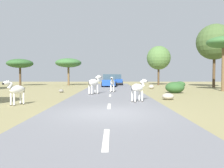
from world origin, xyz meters
name	(u,v)px	position (x,y,z in m)	size (l,w,h in m)	color
ground_plane	(108,114)	(0.00, 0.00, 0.00)	(90.00, 90.00, 0.00)	#8E8456
road	(109,113)	(0.07, 0.00, 0.03)	(6.00, 64.00, 0.05)	slate
lane_markings	(109,117)	(0.07, -1.00, 0.05)	(0.16, 56.00, 0.01)	silver
zebra_0	(113,83)	(0.26, 11.69, 0.95)	(0.51, 1.60, 1.51)	silver
zebra_1	(17,90)	(-5.19, 2.73, 0.86)	(0.90, 1.42, 1.44)	silver
zebra_2	(95,83)	(-1.31, 9.32, 1.05)	(1.24, 1.54, 1.67)	silver
zebra_3	(139,88)	(1.85, 3.95, 0.90)	(1.26, 1.15, 1.43)	silver
car_0	(110,81)	(-0.17, 21.66, 0.85)	(2.10, 4.38, 1.74)	#1E479E
car_1	(117,80)	(0.85, 26.97, 0.85)	(2.22, 4.44, 1.74)	#1E479E
tree_3	(21,64)	(-14.02, 24.57, 3.44)	(3.96, 3.96, 4.16)	#4C3823
tree_4	(160,58)	(7.88, 26.64, 4.47)	(3.87, 3.87, 6.43)	#4C3823
tree_5	(69,63)	(-6.78, 25.86, 3.59)	(4.14, 4.14, 4.34)	brown
tree_6	(216,42)	(13.86, 19.86, 6.06)	(4.71, 4.71, 8.44)	#4C3823
bush_0	(176,87)	(6.11, 10.96, 0.53)	(1.76, 1.58, 1.05)	#2D5628
bush_1	(181,85)	(9.19, 19.42, 0.42)	(1.41, 1.27, 0.84)	#2D5628
rock_0	(169,96)	(4.09, 5.48, 0.23)	(0.81, 0.84, 0.45)	#A89E8C
rock_1	(152,87)	(4.98, 16.95, 0.26)	(0.66, 0.61, 0.52)	#A89E8C
rock_3	(62,91)	(-4.66, 11.44, 0.17)	(0.45, 0.39, 0.33)	gray
rock_4	(137,85)	(3.48, 20.10, 0.27)	(0.70, 0.61, 0.55)	gray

